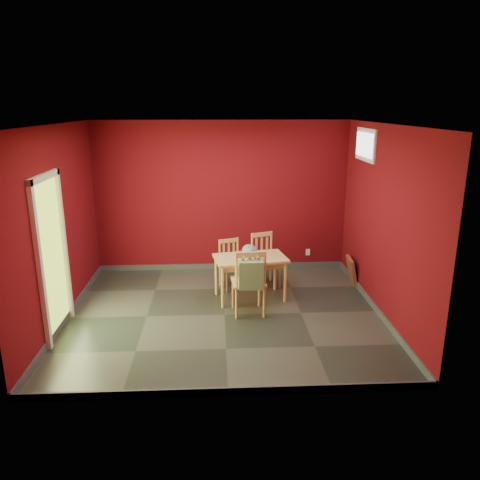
{
  "coord_description": "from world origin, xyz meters",
  "views": [
    {
      "loc": [
        -0.1,
        -6.25,
        2.94
      ],
      "look_at": [
        0.25,
        0.45,
        1.0
      ],
      "focal_mm": 35.0,
      "sensor_mm": 36.0,
      "label": 1
    }
  ],
  "objects_px": {
    "chair_near": "(249,281)",
    "cat": "(249,249)",
    "tote_bag": "(251,275)",
    "chair_far_left": "(231,263)",
    "picture_frame": "(351,271)",
    "dining_table": "(250,262)",
    "chair_far_right": "(265,259)"
  },
  "relations": [
    {
      "from": "tote_bag",
      "to": "dining_table",
      "type": "bearing_deg",
      "value": 86.52
    },
    {
      "from": "chair_near",
      "to": "cat",
      "type": "bearing_deg",
      "value": 85.31
    },
    {
      "from": "dining_table",
      "to": "cat",
      "type": "xyz_separation_m",
      "value": [
        -0.01,
        0.06,
        0.2
      ]
    },
    {
      "from": "chair_far_left",
      "to": "picture_frame",
      "type": "distance_m",
      "value": 2.06
    },
    {
      "from": "chair_far_left",
      "to": "chair_near",
      "type": "height_order",
      "value": "chair_near"
    },
    {
      "from": "dining_table",
      "to": "tote_bag",
      "type": "distance_m",
      "value": 0.81
    },
    {
      "from": "chair_far_left",
      "to": "chair_far_right",
      "type": "relative_size",
      "value": 0.9
    },
    {
      "from": "dining_table",
      "to": "cat",
      "type": "bearing_deg",
      "value": 100.42
    },
    {
      "from": "dining_table",
      "to": "chair_far_right",
      "type": "height_order",
      "value": "chair_far_right"
    },
    {
      "from": "chair_near",
      "to": "cat",
      "type": "xyz_separation_m",
      "value": [
        0.05,
        0.63,
        0.29
      ]
    },
    {
      "from": "cat",
      "to": "picture_frame",
      "type": "xyz_separation_m",
      "value": [
        1.78,
        0.49,
        -0.57
      ]
    },
    {
      "from": "tote_bag",
      "to": "chair_far_left",
      "type": "bearing_deg",
      "value": 99.82
    },
    {
      "from": "cat",
      "to": "chair_far_right",
      "type": "bearing_deg",
      "value": 32.86
    },
    {
      "from": "chair_far_left",
      "to": "picture_frame",
      "type": "bearing_deg",
      "value": 1.02
    },
    {
      "from": "dining_table",
      "to": "chair_far_right",
      "type": "bearing_deg",
      "value": 62.55
    },
    {
      "from": "dining_table",
      "to": "tote_bag",
      "type": "xyz_separation_m",
      "value": [
        -0.05,
        -0.8,
        0.08
      ]
    },
    {
      "from": "picture_frame",
      "to": "cat",
      "type": "bearing_deg",
      "value": -164.67
    },
    {
      "from": "chair_far_left",
      "to": "chair_far_right",
      "type": "xyz_separation_m",
      "value": [
        0.56,
        0.04,
        0.04
      ]
    },
    {
      "from": "dining_table",
      "to": "chair_far_right",
      "type": "distance_m",
      "value": 0.64
    },
    {
      "from": "chair_far_left",
      "to": "cat",
      "type": "distance_m",
      "value": 0.65
    },
    {
      "from": "chair_far_left",
      "to": "tote_bag",
      "type": "xyz_separation_m",
      "value": [
        0.23,
        -1.31,
        0.27
      ]
    },
    {
      "from": "tote_bag",
      "to": "cat",
      "type": "distance_m",
      "value": 0.87
    },
    {
      "from": "chair_far_left",
      "to": "picture_frame",
      "type": "relative_size",
      "value": 1.73
    },
    {
      "from": "cat",
      "to": "tote_bag",
      "type": "bearing_deg",
      "value": -118.79
    },
    {
      "from": "dining_table",
      "to": "chair_far_left",
      "type": "xyz_separation_m",
      "value": [
        -0.28,
        0.51,
        -0.19
      ]
    },
    {
      "from": "dining_table",
      "to": "cat",
      "type": "relative_size",
      "value": 2.47
    },
    {
      "from": "dining_table",
      "to": "picture_frame",
      "type": "distance_m",
      "value": 1.89
    },
    {
      "from": "chair_far_right",
      "to": "tote_bag",
      "type": "xyz_separation_m",
      "value": [
        -0.34,
        -1.36,
        0.22
      ]
    },
    {
      "from": "chair_far_right",
      "to": "chair_near",
      "type": "bearing_deg",
      "value": -107.23
    },
    {
      "from": "chair_far_left",
      "to": "tote_bag",
      "type": "distance_m",
      "value": 1.36
    },
    {
      "from": "picture_frame",
      "to": "chair_far_left",
      "type": "bearing_deg",
      "value": -178.98
    },
    {
      "from": "chair_near",
      "to": "tote_bag",
      "type": "relative_size",
      "value": 2.12
    }
  ]
}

